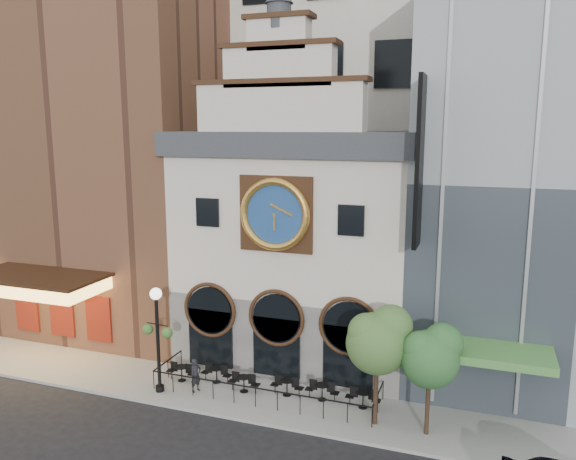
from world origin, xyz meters
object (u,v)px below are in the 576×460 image
(bistro_0, at_px, (182,372))
(bistro_4, at_px, (322,391))
(bistro_5, at_px, (363,398))
(bistro_3, at_px, (287,386))
(tree_right, at_px, (379,338))
(lamppost, at_px, (157,328))
(bistro_2, at_px, (244,383))
(pedestrian, at_px, (196,375))
(tree_left, at_px, (431,354))
(bistro_1, at_px, (216,374))

(bistro_0, xyz_separation_m, bistro_4, (7.12, 0.41, 0.00))
(bistro_5, bearing_deg, bistro_4, 177.68)
(bistro_3, relative_size, tree_right, 0.30)
(lamppost, bearing_deg, bistro_2, 23.62)
(pedestrian, bearing_deg, tree_left, -68.08)
(tree_right, bearing_deg, bistro_3, 165.86)
(bistro_2, bearing_deg, bistro_3, 9.62)
(bistro_1, distance_m, bistro_4, 5.41)
(bistro_1, relative_size, bistro_4, 1.00)
(bistro_1, distance_m, bistro_5, 7.34)
(bistro_3, bearing_deg, lamppost, -164.59)
(lamppost, relative_size, tree_left, 1.08)
(bistro_0, height_order, bistro_4, same)
(lamppost, bearing_deg, bistro_0, 77.02)
(pedestrian, bearing_deg, bistro_4, -56.22)
(bistro_5, relative_size, pedestrian, 0.98)
(bistro_0, distance_m, tree_right, 10.45)
(bistro_3, bearing_deg, bistro_0, -176.75)
(tree_right, bearing_deg, bistro_0, 175.33)
(bistro_0, relative_size, bistro_5, 1.00)
(bistro_5, bearing_deg, pedestrian, -172.17)
(tree_left, bearing_deg, bistro_0, 175.71)
(bistro_3, height_order, bistro_5, same)
(bistro_1, height_order, bistro_2, same)
(bistro_0, height_order, tree_right, tree_right)
(pedestrian, relative_size, tree_right, 0.31)
(bistro_4, bearing_deg, tree_left, -14.98)
(pedestrian, bearing_deg, lamppost, 131.60)
(bistro_0, xyz_separation_m, tree_right, (9.87, -0.81, 3.35))
(bistro_1, distance_m, pedestrian, 1.32)
(bistro_5, bearing_deg, lamppost, -170.20)
(lamppost, relative_size, tree_right, 0.98)
(bistro_5, xyz_separation_m, pedestrian, (-7.85, -1.08, 0.34))
(bistro_2, height_order, pedestrian, pedestrian)
(bistro_1, relative_size, tree_right, 0.30)
(bistro_5, distance_m, pedestrian, 7.93)
(bistro_1, relative_size, bistro_3, 1.00)
(bistro_1, height_order, bistro_3, same)
(tree_left, bearing_deg, lamppost, -178.12)
(bistro_2, bearing_deg, bistro_5, 3.72)
(bistro_2, relative_size, pedestrian, 0.98)
(bistro_0, distance_m, tree_left, 12.41)
(bistro_0, bearing_deg, bistro_5, 2.08)
(bistro_5, height_order, pedestrian, pedestrian)
(bistro_3, distance_m, pedestrian, 4.38)
(bistro_0, relative_size, bistro_1, 1.00)
(bistro_0, xyz_separation_m, lamppost, (-0.43, -1.31, 2.69))
(bistro_1, xyz_separation_m, bistro_3, (3.73, -0.11, 0.00))
(bistro_2, bearing_deg, tree_right, -6.76)
(bistro_3, relative_size, pedestrian, 0.98)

